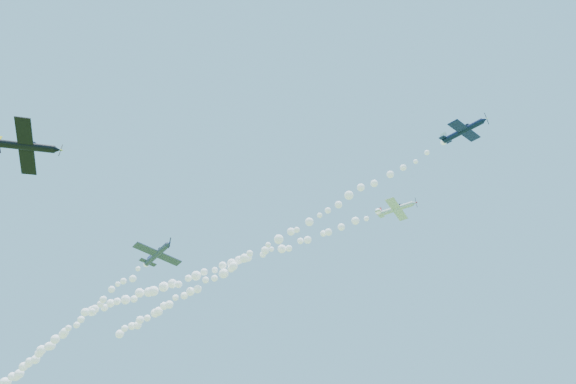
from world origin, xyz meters
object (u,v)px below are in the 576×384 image
Objects in this scene: plane_black at (26,146)px; plane_white at (397,209)px; plane_navy at (464,130)px; plane_grey at (158,254)px.

plane_white is at bearing 12.60° from plane_black.
plane_navy is (15.54, -11.17, -1.78)m from plane_white.
plane_grey is at bearing 61.82° from plane_black.
plane_grey is (-34.38, -19.17, -4.62)m from plane_white.
plane_grey reaches higher than plane_black.
plane_navy reaches higher than plane_black.
plane_white is 1.09× the size of plane_navy.
plane_black is (-36.85, -36.10, -9.14)m from plane_navy.
plane_white is at bearing 40.07° from plane_grey.
plane_white reaches higher than plane_black.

